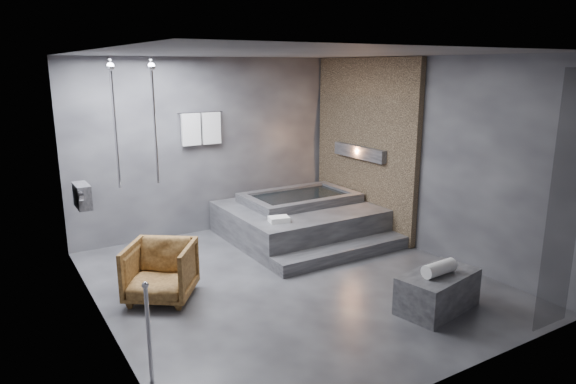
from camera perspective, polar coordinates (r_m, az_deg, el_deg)
room at (r=6.56m, az=2.09°, el=5.67°), size 5.00×5.04×2.82m
tub_deck at (r=8.22m, az=1.16°, el=-3.22°), size 2.20×2.00×0.50m
tub_step at (r=7.36m, az=6.14°, el=-6.70°), size 2.20×0.36×0.18m
concrete_bench at (r=6.07m, az=16.29°, el=-10.53°), size 1.04×0.70×0.43m
driftwood_chair at (r=6.21m, az=-13.98°, el=-8.55°), size 1.03×1.03×0.68m
rolled_towel at (r=5.91m, az=16.46°, el=-8.14°), size 0.43×0.18×0.15m
deck_towel at (r=7.31m, az=-1.01°, el=-3.05°), size 0.32×0.27×0.07m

